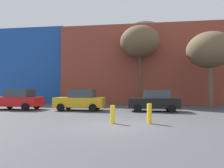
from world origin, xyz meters
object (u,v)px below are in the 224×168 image
object	(u,v)px
parked_car_1	(81,100)
parked_car_2	(154,101)
parked_car_0	(18,99)
bollard_yellow_1	(149,114)
bollard_yellow_0	(113,114)
bare_tree_1	(210,50)
bare_tree_2	(140,42)

from	to	relation	value
parked_car_1	parked_car_2	bearing A→B (deg)	-180.00
parked_car_0	parked_car_1	bearing A→B (deg)	180.00
parked_car_2	bollard_yellow_1	distance (m)	6.13
parked_car_1	parked_car_2	size ratio (longest dim) A/B	1.04
parked_car_2	bollard_yellow_0	xyz separation A→B (m)	(-2.68, -6.23, -0.40)
parked_car_1	bare_tree_1	bearing A→B (deg)	-161.79
parked_car_1	parked_car_0	bearing A→B (deg)	-0.00
bare_tree_1	bollard_yellow_0	world-z (taller)	bare_tree_1
bare_tree_1	bare_tree_2	xyz separation A→B (m)	(-6.82, 2.68, 1.73)
parked_car_2	bare_tree_1	distance (m)	8.55
parked_car_0	bare_tree_2	bearing A→B (deg)	-148.84
bollard_yellow_0	bollard_yellow_1	xyz separation A→B (m)	(1.86, 0.17, 0.05)
bare_tree_2	bollard_yellow_0	xyz separation A→B (m)	(-1.69, -12.86, -6.98)
bare_tree_1	bollard_yellow_1	world-z (taller)	bare_tree_1
parked_car_0	parked_car_1	size ratio (longest dim) A/B	1.02
bare_tree_1	bollard_yellow_1	xyz separation A→B (m)	(-6.65, -10.02, -5.21)
bare_tree_1	bollard_yellow_1	size ratio (longest dim) A/B	7.46
bollard_yellow_0	bollard_yellow_1	world-z (taller)	bollard_yellow_1
bare_tree_2	parked_car_2	bearing A→B (deg)	-81.49
parked_car_1	bollard_yellow_0	bearing A→B (deg)	119.47
parked_car_1	bare_tree_2	bearing A→B (deg)	-128.12
parked_car_2	bollard_yellow_0	distance (m)	6.79
bollard_yellow_0	parked_car_0	bearing A→B (deg)	146.15
bare_tree_1	parked_car_2	bearing A→B (deg)	-145.84
parked_car_2	bare_tree_2	distance (m)	9.39
bare_tree_2	parked_car_0	bearing A→B (deg)	-148.84
bare_tree_1	bare_tree_2	world-z (taller)	bare_tree_2
parked_car_0	bollard_yellow_0	size ratio (longest dim) A/B	4.62
parked_car_0	parked_car_2	xyz separation A→B (m)	(11.96, -0.00, -0.05)
parked_car_0	parked_car_2	world-z (taller)	parked_car_0
parked_car_2	bare_tree_2	bearing A→B (deg)	-81.49
parked_car_1	parked_car_2	world-z (taller)	parked_car_1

